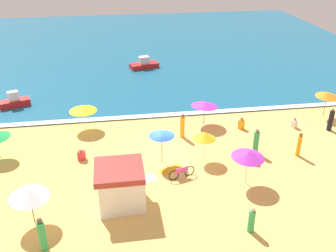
{
  "coord_description": "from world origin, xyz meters",
  "views": [
    {
      "loc": [
        -3.24,
        -22.05,
        13.79
      ],
      "look_at": [
        0.56,
        2.87,
        0.8
      ],
      "focal_mm": 40.46,
      "sensor_mm": 36.0,
      "label": 1
    }
  ],
  "objects": [
    {
      "name": "lifeguard_cabana",
      "position": [
        -3.3,
        -4.65,
        1.22
      ],
      "size": [
        2.68,
        2.67,
        2.38
      ],
      "color": "white",
      "rests_on": "ground_plane"
    },
    {
      "name": "beach_umbrella_2",
      "position": [
        4.34,
        -3.86,
        2.05
      ],
      "size": [
        2.77,
        2.77,
        2.31
      ],
      "color": "silver",
      "rests_on": "ground_plane"
    },
    {
      "name": "small_boat_1",
      "position": [
        -11.99,
        10.08,
        0.54
      ],
      "size": [
        2.74,
        1.78,
        1.37
      ],
      "color": "red",
      "rests_on": "ocean_water"
    },
    {
      "name": "wave_breaker_foam",
      "position": [
        0.0,
        6.3,
        0.1
      ],
      "size": [
        57.0,
        0.7,
        0.01
      ],
      "primitive_type": "cube",
      "color": "white",
      "rests_on": "ocean_water"
    },
    {
      "name": "beach_umbrella_4",
      "position": [
        13.91,
        4.22,
        1.97
      ],
      "size": [
        1.85,
        1.87,
        2.22
      ],
      "color": "#4C3823",
      "rests_on": "ground_plane"
    },
    {
      "name": "beach_umbrella_5",
      "position": [
        2.42,
        -0.85,
        1.86
      ],
      "size": [
        1.94,
        1.95,
        2.13
      ],
      "color": "silver",
      "rests_on": "ground_plane"
    },
    {
      "name": "beach_towel_1",
      "position": [
        0.06,
        -1.75,
        0.01
      ],
      "size": [
        1.74,
        1.36,
        0.01
      ],
      "color": "orange",
      "rests_on": "ground_plane"
    },
    {
      "name": "ocean_water",
      "position": [
        0.0,
        28.0,
        0.05
      ],
      "size": [
        60.0,
        44.0,
        0.1
      ],
      "primitive_type": "cube",
      "color": "#196084",
      "rests_on": "ground_plane"
    },
    {
      "name": "ground_plane",
      "position": [
        0.0,
        0.0,
        0.0
      ],
      "size": [
        60.0,
        60.0,
        0.0
      ],
      "primitive_type": "plane",
      "color": "#EDBC60"
    },
    {
      "name": "parked_bicycle",
      "position": [
        0.57,
        -2.72,
        0.38
      ],
      "size": [
        1.76,
        0.59,
        0.76
      ],
      "color": "black",
      "rests_on": "ground_plane"
    },
    {
      "name": "beach_umbrella_6",
      "position": [
        -5.72,
        4.96,
        1.74
      ],
      "size": [
        2.4,
        2.4,
        1.96
      ],
      "color": "silver",
      "rests_on": "ground_plane"
    },
    {
      "name": "beachgoer_4",
      "position": [
        1.58,
        2.48,
        0.91
      ],
      "size": [
        0.35,
        0.35,
        1.9
      ],
      "color": "orange",
      "rests_on": "ground_plane"
    },
    {
      "name": "beachgoer_9",
      "position": [
        5.54,
        -1.57,
        0.41
      ],
      "size": [
        0.61,
        0.61,
        0.97
      ],
      "color": "#D84CA5",
      "rests_on": "ground_plane"
    },
    {
      "name": "beach_towel_0",
      "position": [
        -1.94,
        -2.6,
        0.01
      ],
      "size": [
        1.96,
        1.41,
        0.01
      ],
      "color": "white",
      "rests_on": "ground_plane"
    },
    {
      "name": "beachgoer_10",
      "position": [
        -7.13,
        -7.65,
        0.92
      ],
      "size": [
        0.48,
        0.48,
        1.94
      ],
      "color": "green",
      "rests_on": "ground_plane"
    },
    {
      "name": "beachgoer_5",
      "position": [
        6.4,
        3.13,
        0.42
      ],
      "size": [
        0.53,
        0.53,
        0.95
      ],
      "color": "orange",
      "rests_on": "ground_plane"
    },
    {
      "name": "beachgoer_7",
      "position": [
        13.09,
        1.84,
        0.85
      ],
      "size": [
        0.47,
        0.47,
        1.83
      ],
      "color": "black",
      "rests_on": "ground_plane"
    },
    {
      "name": "small_boat_0",
      "position": [
        0.28,
        18.89,
        0.51
      ],
      "size": [
        3.39,
        2.11,
        1.28
      ],
      "color": "red",
      "rests_on": "ocean_water"
    },
    {
      "name": "beach_umbrella_8",
      "position": [
        -0.4,
        -0.72,
        2.14
      ],
      "size": [
        2.42,
        2.42,
        2.32
      ],
      "color": "#4C3823",
      "rests_on": "ground_plane"
    },
    {
      "name": "beachgoer_0",
      "position": [
        6.18,
        -0.57,
        0.87
      ],
      "size": [
        0.42,
        0.42,
        1.88
      ],
      "color": "green",
      "rests_on": "ground_plane"
    },
    {
      "name": "beach_umbrella_1",
      "position": [
        -7.92,
        -5.6,
        1.9
      ],
      "size": [
        2.93,
        2.93,
        2.2
      ],
      "color": "#4C3823",
      "rests_on": "ground_plane"
    },
    {
      "name": "beachgoer_3",
      "position": [
        10.61,
        2.7,
        0.35
      ],
      "size": [
        0.49,
        0.49,
        0.81
      ],
      "color": "white",
      "rests_on": "ground_plane"
    },
    {
      "name": "beach_umbrella_7",
      "position": [
        3.69,
        4.34,
        1.75
      ],
      "size": [
        2.9,
        2.89,
        2.02
      ],
      "color": "#4C3823",
      "rests_on": "ground_plane"
    },
    {
      "name": "beachgoer_8",
      "position": [
        -5.75,
        0.42,
        0.34
      ],
      "size": [
        0.53,
        0.53,
        0.81
      ],
      "color": "red",
      "rests_on": "ground_plane"
    },
    {
      "name": "beachgoer_2",
      "position": [
        8.97,
        -1.34,
        0.85
      ],
      "size": [
        0.39,
        0.39,
        1.76
      ],
      "color": "orange",
      "rests_on": "ground_plane"
    },
    {
      "name": "beachgoer_1",
      "position": [
        3.21,
        -7.96,
        0.72
      ],
      "size": [
        0.48,
        0.48,
        1.54
      ],
      "color": "green",
      "rests_on": "ground_plane"
    }
  ]
}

